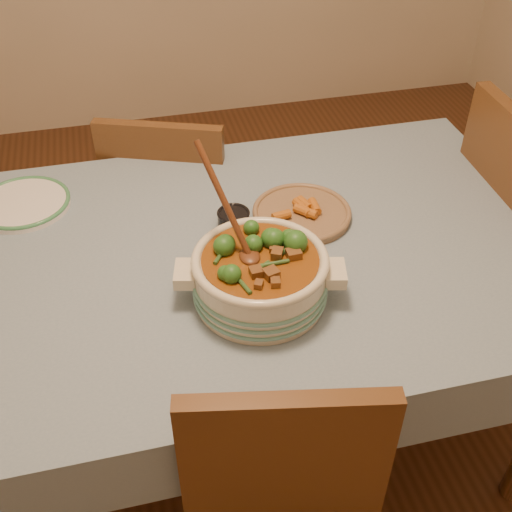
# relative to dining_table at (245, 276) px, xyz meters

# --- Properties ---
(floor) EXTENTS (4.50, 4.50, 0.00)m
(floor) POSITION_rel_dining_table_xyz_m (0.00, 0.00, -0.66)
(floor) COLOR #432513
(floor) RESTS_ON ground
(dining_table) EXTENTS (1.68, 1.08, 0.76)m
(dining_table) POSITION_rel_dining_table_xyz_m (0.00, 0.00, 0.00)
(dining_table) COLOR brown
(dining_table) RESTS_ON floor
(stew_casserole) EXTENTS (0.40, 0.37, 0.37)m
(stew_casserole) POSITION_rel_dining_table_xyz_m (-0.01, -0.19, 0.17)
(stew_casserole) COLOR beige
(stew_casserole) RESTS_ON dining_table
(white_plate) EXTENTS (0.30, 0.30, 0.02)m
(white_plate) POSITION_rel_dining_table_xyz_m (-0.56, 0.33, 0.10)
(white_plate) COLOR white
(white_plate) RESTS_ON dining_table
(condiment_bowl) EXTENTS (0.11, 0.11, 0.05)m
(condiment_bowl) POSITION_rel_dining_table_xyz_m (-0.01, 0.11, 0.12)
(condiment_bowl) COLOR black
(condiment_bowl) RESTS_ON dining_table
(fried_plate) EXTENTS (0.30, 0.30, 0.05)m
(fried_plate) POSITION_rel_dining_table_xyz_m (0.18, 0.10, 0.11)
(fried_plate) COLOR #917150
(fried_plate) RESTS_ON dining_table
(chair_far) EXTENTS (0.53, 0.53, 0.87)m
(chair_far) POSITION_rel_dining_table_xyz_m (-0.12, 0.61, -0.17)
(chair_far) COLOR brown
(chair_far) RESTS_ON floor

